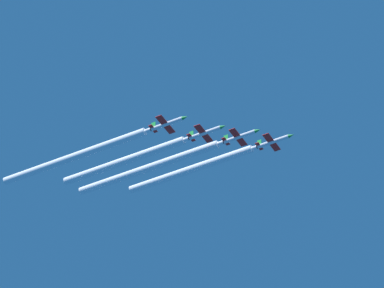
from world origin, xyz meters
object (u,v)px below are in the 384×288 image
(jet_third_echelon, at_px, (206,132))
(jet_fourth_echelon, at_px, (168,123))
(jet_second_echelon, at_px, (241,136))
(jet_lead, at_px, (274,141))

(jet_third_echelon, distance_m, jet_fourth_echelon, 11.59)
(jet_second_echelon, distance_m, jet_third_echelon, 10.51)
(jet_third_echelon, bearing_deg, jet_lead, 138.12)
(jet_second_echelon, bearing_deg, jet_fourth_echelon, -40.43)
(jet_second_echelon, relative_size, jet_third_echelon, 1.00)
(jet_third_echelon, height_order, jet_fourth_echelon, jet_third_echelon)
(jet_lead, distance_m, jet_second_echelon, 10.46)
(jet_lead, xyz_separation_m, jet_fourth_echelon, (24.57, -21.04, -3.41))
(jet_lead, height_order, jet_fourth_echelon, jet_lead)
(jet_fourth_echelon, bearing_deg, jet_third_echelon, 141.76)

